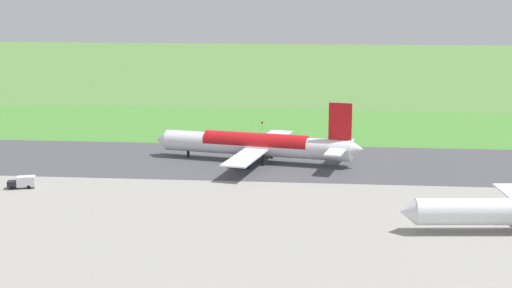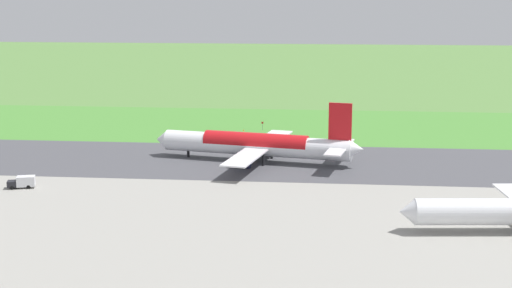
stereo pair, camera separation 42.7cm
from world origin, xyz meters
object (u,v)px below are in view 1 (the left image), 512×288
(airliner_main, at_px, (257,145))
(traffic_cone_orange, at_px, (243,130))
(no_stopping_sign, at_px, (262,125))
(service_truck_fuel, at_px, (23,182))

(airliner_main, height_order, traffic_cone_orange, airliner_main)
(no_stopping_sign, bearing_deg, service_truck_fuel, 57.57)
(no_stopping_sign, xyz_separation_m, traffic_cone_orange, (5.58, 2.09, -1.25))
(airliner_main, xyz_separation_m, traffic_cone_orange, (8.06, -40.23, -4.08))
(airliner_main, distance_m, service_truck_fuel, 57.11)
(service_truck_fuel, relative_size, traffic_cone_orange, 11.25)
(service_truck_fuel, distance_m, traffic_cone_orange, 81.08)
(no_stopping_sign, height_order, traffic_cone_orange, no_stopping_sign)
(airliner_main, xyz_separation_m, service_truck_fuel, (48.47, 30.06, -2.95))
(service_truck_fuel, height_order, traffic_cone_orange, service_truck_fuel)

